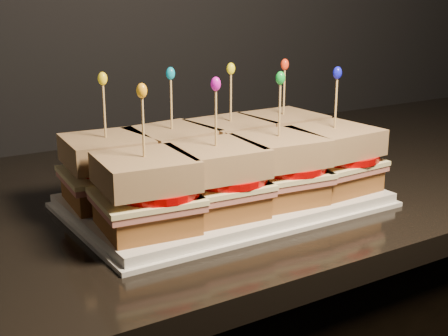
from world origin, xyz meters
TOP-DOWN VIEW (x-y plane):
  - granite_slab at (-0.48, 1.68)m, footprint 2.28×0.67m
  - platter at (-0.38, 1.57)m, footprint 0.40×0.25m
  - platter_rim at (-0.38, 1.57)m, footprint 0.41×0.26m
  - sandwich_0_bread_bot at (-0.52, 1.63)m, footprint 0.11×0.11m
  - sandwich_0_ham at (-0.52, 1.63)m, footprint 0.12×0.12m
  - sandwich_0_cheese at (-0.52, 1.63)m, footprint 0.12×0.12m
  - sandwich_0_tomato at (-0.51, 1.62)m, footprint 0.10×0.10m
  - sandwich_0_bread_top at (-0.52, 1.63)m, footprint 0.11×0.11m
  - sandwich_0_pick at (-0.52, 1.63)m, footprint 0.00×0.00m
  - sandwich_0_frill at (-0.52, 1.63)m, footprint 0.01×0.01m
  - sandwich_1_bread_bot at (-0.43, 1.63)m, footprint 0.11×0.11m
  - sandwich_1_ham at (-0.43, 1.63)m, footprint 0.12×0.12m
  - sandwich_1_cheese at (-0.43, 1.63)m, footprint 0.12×0.12m
  - sandwich_1_tomato at (-0.42, 1.62)m, footprint 0.10×0.10m
  - sandwich_1_bread_top at (-0.43, 1.63)m, footprint 0.11×0.11m
  - sandwich_1_pick at (-0.43, 1.63)m, footprint 0.00×0.00m
  - sandwich_1_frill at (-0.43, 1.63)m, footprint 0.01×0.01m
  - sandwich_2_bread_bot at (-0.33, 1.63)m, footprint 0.11×0.11m
  - sandwich_2_ham at (-0.33, 1.63)m, footprint 0.12×0.11m
  - sandwich_2_cheese at (-0.33, 1.63)m, footprint 0.12×0.12m
  - sandwich_2_tomato at (-0.32, 1.62)m, footprint 0.10×0.10m
  - sandwich_2_bread_top at (-0.33, 1.63)m, footprint 0.11×0.11m
  - sandwich_2_pick at (-0.33, 1.63)m, footprint 0.00×0.00m
  - sandwich_2_frill at (-0.33, 1.63)m, footprint 0.01×0.01m
  - sandwich_3_bread_bot at (-0.24, 1.63)m, footprint 0.10×0.10m
  - sandwich_3_ham at (-0.24, 1.63)m, footprint 0.11×0.11m
  - sandwich_3_cheese at (-0.24, 1.63)m, footprint 0.11×0.11m
  - sandwich_3_tomato at (-0.23, 1.62)m, footprint 0.10×0.10m
  - sandwich_3_bread_top at (-0.24, 1.63)m, footprint 0.10×0.10m
  - sandwich_3_pick at (-0.24, 1.63)m, footprint 0.00×0.00m
  - sandwich_3_frill at (-0.24, 1.63)m, footprint 0.01×0.01m
  - sandwich_4_bread_bot at (-0.52, 1.51)m, footprint 0.11×0.11m
  - sandwich_4_ham at (-0.52, 1.51)m, footprint 0.12×0.12m
  - sandwich_4_cheese at (-0.52, 1.51)m, footprint 0.12×0.12m
  - sandwich_4_tomato at (-0.51, 1.51)m, footprint 0.10×0.10m
  - sandwich_4_bread_top at (-0.52, 1.51)m, footprint 0.11×0.11m
  - sandwich_4_pick at (-0.52, 1.51)m, footprint 0.00×0.00m
  - sandwich_4_frill at (-0.52, 1.51)m, footprint 0.01×0.01m
  - sandwich_5_bread_bot at (-0.43, 1.51)m, footprint 0.11×0.11m
  - sandwich_5_ham at (-0.43, 1.51)m, footprint 0.12×0.11m
  - sandwich_5_cheese at (-0.43, 1.51)m, footprint 0.12×0.12m
  - sandwich_5_tomato at (-0.42, 1.51)m, footprint 0.10×0.10m
  - sandwich_5_bread_top at (-0.43, 1.51)m, footprint 0.11×0.11m
  - sandwich_5_pick at (-0.43, 1.51)m, footprint 0.00×0.00m
  - sandwich_5_frill at (-0.43, 1.51)m, footprint 0.01×0.01m
  - sandwich_6_bread_bot at (-0.33, 1.51)m, footprint 0.11×0.11m
  - sandwich_6_ham at (-0.33, 1.51)m, footprint 0.12×0.12m
  - sandwich_6_cheese at (-0.33, 1.51)m, footprint 0.12×0.12m
  - sandwich_6_tomato at (-0.32, 1.51)m, footprint 0.10×0.10m
  - sandwich_6_bread_top at (-0.33, 1.51)m, footprint 0.11×0.11m
  - sandwich_6_pick at (-0.33, 1.51)m, footprint 0.00×0.00m
  - sandwich_6_frill at (-0.33, 1.51)m, footprint 0.01×0.01m
  - sandwich_7_bread_bot at (-0.24, 1.51)m, footprint 0.11×0.11m
  - sandwich_7_ham at (-0.24, 1.51)m, footprint 0.12×0.11m
  - sandwich_7_cheese at (-0.24, 1.51)m, footprint 0.12×0.11m
  - sandwich_7_tomato at (-0.23, 1.51)m, footprint 0.10×0.10m
  - sandwich_7_bread_top at (-0.24, 1.51)m, footprint 0.11×0.11m
  - sandwich_7_pick at (-0.24, 1.51)m, footprint 0.00×0.00m
  - sandwich_7_frill at (-0.24, 1.51)m, footprint 0.01×0.01m

SIDE VIEW (x-z plane):
  - granite_slab at x=-0.48m, z-range 0.88..0.91m
  - platter_rim at x=-0.38m, z-range 0.91..0.91m
  - platter at x=-0.38m, z-range 0.91..0.93m
  - sandwich_0_bread_bot at x=-0.52m, z-range 0.93..0.95m
  - sandwich_1_bread_bot at x=-0.43m, z-range 0.93..0.95m
  - sandwich_2_bread_bot at x=-0.33m, z-range 0.93..0.95m
  - sandwich_3_bread_bot at x=-0.24m, z-range 0.93..0.95m
  - sandwich_4_bread_bot at x=-0.52m, z-range 0.93..0.95m
  - sandwich_5_bread_bot at x=-0.43m, z-range 0.93..0.95m
  - sandwich_6_bread_bot at x=-0.33m, z-range 0.93..0.95m
  - sandwich_7_bread_bot at x=-0.24m, z-range 0.93..0.95m
  - sandwich_0_ham at x=-0.52m, z-range 0.95..0.96m
  - sandwich_1_ham at x=-0.43m, z-range 0.95..0.96m
  - sandwich_2_ham at x=-0.33m, z-range 0.95..0.96m
  - sandwich_3_ham at x=-0.24m, z-range 0.95..0.96m
  - sandwich_4_ham at x=-0.52m, z-range 0.95..0.96m
  - sandwich_5_ham at x=-0.43m, z-range 0.95..0.96m
  - sandwich_6_ham at x=-0.33m, z-range 0.95..0.96m
  - sandwich_7_ham at x=-0.24m, z-range 0.95..0.96m
  - sandwich_0_cheese at x=-0.52m, z-range 0.96..0.97m
  - sandwich_1_cheese at x=-0.43m, z-range 0.96..0.97m
  - sandwich_2_cheese at x=-0.33m, z-range 0.96..0.97m
  - sandwich_3_cheese at x=-0.24m, z-range 0.96..0.97m
  - sandwich_4_cheese at x=-0.52m, z-range 0.96..0.97m
  - sandwich_5_cheese at x=-0.43m, z-range 0.96..0.97m
  - sandwich_6_cheese at x=-0.33m, z-range 0.96..0.97m
  - sandwich_7_cheese at x=-0.24m, z-range 0.96..0.97m
  - sandwich_0_tomato at x=-0.51m, z-range 0.97..0.98m
  - sandwich_1_tomato at x=-0.42m, z-range 0.97..0.98m
  - sandwich_2_tomato at x=-0.32m, z-range 0.97..0.98m
  - sandwich_3_tomato at x=-0.23m, z-range 0.97..0.98m
  - sandwich_4_tomato at x=-0.51m, z-range 0.97..0.98m
  - sandwich_5_tomato at x=-0.42m, z-range 0.97..0.98m
  - sandwich_6_tomato at x=-0.32m, z-range 0.97..0.98m
  - sandwich_7_tomato at x=-0.23m, z-range 0.97..0.98m
  - sandwich_0_bread_top at x=-0.52m, z-range 0.98..1.01m
  - sandwich_1_bread_top at x=-0.43m, z-range 0.98..1.01m
  - sandwich_2_bread_top at x=-0.33m, z-range 0.98..1.01m
  - sandwich_3_bread_top at x=-0.24m, z-range 0.98..1.01m
  - sandwich_4_bread_top at x=-0.52m, z-range 0.98..1.01m
  - sandwich_5_bread_top at x=-0.43m, z-range 0.98..1.01m
  - sandwich_6_bread_top at x=-0.33m, z-range 0.98..1.01m
  - sandwich_7_bread_top at x=-0.24m, z-range 0.98..1.01m
  - sandwich_0_pick at x=-0.52m, z-range 1.00..1.09m
  - sandwich_1_pick at x=-0.43m, z-range 1.00..1.09m
  - sandwich_2_pick at x=-0.33m, z-range 1.00..1.09m
  - sandwich_3_pick at x=-0.24m, z-range 1.00..1.09m
  - sandwich_4_pick at x=-0.52m, z-range 1.00..1.09m
  - sandwich_5_pick at x=-0.43m, z-range 1.00..1.09m
  - sandwich_6_pick at x=-0.33m, z-range 1.00..1.09m
  - sandwich_7_pick at x=-0.24m, z-range 1.00..1.09m
  - sandwich_0_frill at x=-0.52m, z-range 1.08..1.10m
  - sandwich_1_frill at x=-0.43m, z-range 1.08..1.10m
  - sandwich_2_frill at x=-0.33m, z-range 1.08..1.10m
  - sandwich_3_frill at x=-0.24m, z-range 1.08..1.10m
  - sandwich_4_frill at x=-0.52m, z-range 1.08..1.10m
  - sandwich_5_frill at x=-0.43m, z-range 1.08..1.10m
  - sandwich_6_frill at x=-0.33m, z-range 1.08..1.10m
  - sandwich_7_frill at x=-0.24m, z-range 1.08..1.10m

